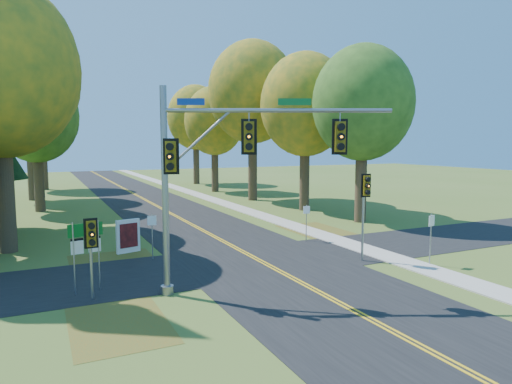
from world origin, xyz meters
name	(u,v)px	position (x,y,z in m)	size (l,w,h in m)	color
ground	(278,271)	(0.00, 0.00, 0.00)	(160.00, 160.00, 0.00)	#465E21
road_main	(278,270)	(0.00, 0.00, 0.01)	(8.00, 160.00, 0.02)	black
road_cross	(259,260)	(0.00, 2.00, 0.01)	(60.00, 6.00, 0.02)	black
centerline_left	(276,270)	(-0.10, 0.00, 0.03)	(0.10, 160.00, 0.01)	gold
centerline_right	(280,270)	(0.10, 0.00, 0.03)	(0.10, 160.00, 0.01)	gold
sidewalk_east	(385,255)	(6.20, 0.00, 0.03)	(1.60, 160.00, 0.06)	#9E998E
leaf_patch_w_near	(116,266)	(-6.50, 4.00, 0.01)	(4.00, 6.00, 0.00)	brown
leaf_patch_e	(327,234)	(6.80, 6.00, 0.01)	(3.50, 8.00, 0.00)	brown
leaf_patch_w_far	(118,322)	(-7.50, -3.00, 0.01)	(3.00, 5.00, 0.00)	brown
tree_w_a	(0,70)	(-11.13, 9.38, 9.49)	(8.00, 8.00, 14.15)	#38281C
tree_e_a	(363,104)	(11.57, 8.77, 8.53)	(7.20, 7.20, 12.73)	#38281C
tree_e_b	(306,105)	(10.97, 15.58, 8.90)	(7.60, 7.60, 13.33)	#38281C
tree_w_c	(37,116)	(-9.54, 24.47, 7.94)	(6.80, 6.80, 11.91)	#38281C
tree_e_c	(253,93)	(9.88, 23.69, 10.66)	(8.80, 8.80, 15.79)	#38281C
tree_w_d	(29,102)	(-10.13, 33.18, 9.78)	(8.20, 8.20, 14.56)	#38281C
tree_e_d	(215,121)	(9.26, 32.87, 8.24)	(7.00, 7.00, 12.32)	#38281C
tree_w_e	(41,107)	(-8.92, 44.09, 10.07)	(8.40, 8.40, 14.97)	#38281C
tree_e_e	(196,118)	(10.47, 43.58, 9.19)	(7.80, 7.80, 13.74)	#38281C
traffic_mast	(222,162)	(-3.43, -1.94, 5.05)	(7.92, 3.84, 7.86)	gray
east_signal_pole	(365,195)	(4.51, -0.44, 3.26)	(0.49, 0.58, 4.30)	gray
ped_signal_pole	(91,240)	(-7.99, -0.59, 2.29)	(0.49, 0.56, 3.08)	gray
route_sign_cluster	(86,243)	(-8.08, 0.52, 1.97)	(1.29, 0.27, 2.79)	gray
info_kiosk	(128,236)	(-5.50, 6.40, 0.88)	(1.28, 0.50, 1.77)	silver
reg_sign_e_north	(306,216)	(4.47, 4.79, 1.47)	(0.41, 0.09, 2.15)	gray
reg_sign_e_south	(431,230)	(6.96, -2.26, 1.69)	(0.46, 0.15, 2.46)	gray
reg_sign_w	(152,229)	(-4.67, 4.44, 1.56)	(0.43, 0.10, 2.27)	gray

